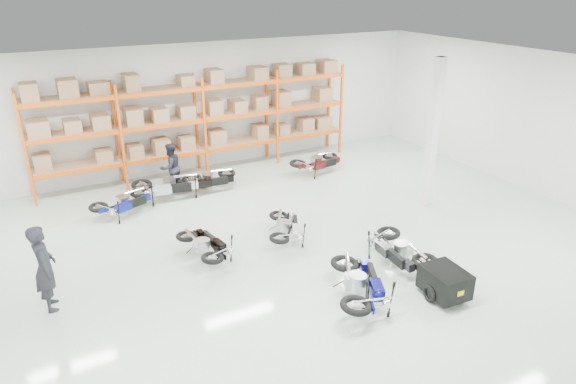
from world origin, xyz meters
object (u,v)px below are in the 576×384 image
trailer (445,282)px  person_back (171,167)px  moto_touring_right (398,245)px  moto_silver_left (286,224)px  moto_black_far_left (206,241)px  moto_blue_centre (361,279)px  moto_back_d (318,159)px  person_left (45,268)px  moto_back_a (123,199)px  moto_back_c (207,176)px  moto_back_b (168,181)px

trailer → person_back: (-3.52, 8.88, 0.41)m
moto_touring_right → moto_silver_left: bearing=131.5°
moto_black_far_left → moto_touring_right: size_ratio=0.90×
moto_blue_centre → moto_back_d: 8.01m
moto_black_far_left → moto_silver_left: bearing=170.5°
moto_silver_left → moto_back_d: moto_back_d is taller
person_left → person_back: (4.16, 5.19, -0.16)m
moto_black_far_left → moto_back_a: bearing=-79.2°
moto_back_c → person_back: bearing=64.7°
moto_silver_left → moto_touring_right: 3.02m
moto_black_far_left → moto_back_c: bearing=-118.5°
moto_back_a → person_back: person_back is taller
moto_silver_left → person_left: (-5.88, -0.33, 0.48)m
moto_back_b → moto_silver_left: bearing=-144.8°
moto_back_c → moto_back_d: (4.09, -0.25, -0.00)m
moto_black_far_left → moto_back_a: (-1.28, 3.64, 0.01)m
trailer → moto_back_d: bearing=82.3°
moto_blue_centre → moto_black_far_left: moto_blue_centre is taller
moto_black_far_left → trailer: (4.04, -4.06, -0.10)m
moto_silver_left → moto_touring_right: moto_touring_right is taller
trailer → moto_back_d: 8.17m
moto_blue_centre → person_back: 8.35m
moto_back_c → person_back: size_ratio=1.08×
moto_blue_centre → moto_touring_right: moto_blue_centre is taller
moto_back_a → moto_black_far_left: bearing=177.7°
person_back → moto_back_c: bearing=127.0°
moto_blue_centre → trailer: bearing=-176.8°
person_left → trailer: bearing=-115.5°
moto_silver_left → person_back: (-1.72, 4.86, 0.32)m
moto_back_d → moto_touring_right: bearing=158.6°
moto_silver_left → moto_back_a: bearing=-20.0°
moto_black_far_left → trailer: size_ratio=0.99×
moto_back_b → person_left: bearing=149.6°
person_left → moto_touring_right: bearing=-105.1°
moto_blue_centre → person_back: size_ratio=1.20×
moto_silver_left → trailer: size_ratio=0.96×
moto_blue_centre → moto_back_c: bearing=-58.2°
moto_back_a → person_left: person_left is taller
moto_back_d → person_left: bearing=107.4°
moto_back_a → person_back: bearing=-78.6°
moto_silver_left → moto_back_b: size_ratio=0.83×
moto_touring_right → moto_back_d: size_ratio=1.04×
trailer → moto_back_a: bearing=128.0°
moto_touring_right → moto_back_c: (-2.51, 6.67, -0.02)m
moto_touring_right → moto_back_d: (1.58, 6.42, -0.02)m
moto_blue_centre → trailer: size_ratio=1.18×
moto_blue_centre → moto_black_far_left: (-2.31, 3.34, -0.10)m
moto_back_c → person_left: size_ratio=0.90×
moto_touring_right → person_back: bearing=120.7°
moto_silver_left → moto_touring_right: (1.80, -2.42, 0.07)m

